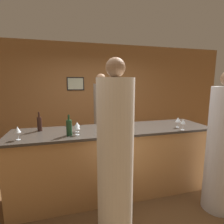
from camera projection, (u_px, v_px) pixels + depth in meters
The scene contains 15 objects.
ground_plane at pixel (114, 191), 2.90m from camera, with size 14.00×14.00×0.00m, color brown.
back_wall at pixel (93, 97), 4.78m from camera, with size 8.00×0.08×2.80m.
bar_counter at pixel (114, 161), 2.81m from camera, with size 3.10×0.78×1.06m.
bartender at pixel (101, 125), 3.59m from camera, with size 0.30×0.30×1.95m.
guest_0 at pixel (115, 161), 1.88m from camera, with size 0.39×0.39×2.02m.
guest_1 at pixel (222, 149), 2.36m from camera, with size 0.39×0.39×1.93m.
wine_bottle_0 at pixel (117, 126), 2.42m from camera, with size 0.08×0.08×0.31m.
wine_bottle_1 at pixel (40, 123), 2.59m from camera, with size 0.07×0.07×0.29m.
wine_bottle_2 at pixel (69, 127), 2.36m from camera, with size 0.08×0.08×0.29m.
wine_glass_0 at pixel (77, 124), 2.53m from camera, with size 0.08×0.08×0.15m.
wine_glass_1 at pixel (178, 120), 2.80m from camera, with size 0.08×0.08×0.17m.
wine_glass_2 at pixel (17, 130), 2.17m from camera, with size 0.08×0.08×0.18m.
wine_glass_3 at pixel (117, 124), 2.54m from camera, with size 0.08×0.08×0.15m.
wine_glass_4 at pixel (77, 127), 2.38m from camera, with size 0.08×0.08×0.15m.
wine_glass_5 at pixel (183, 122), 2.64m from camera, with size 0.07×0.07×0.16m.
Camera 1 is at (-0.72, -2.55, 1.76)m, focal length 28.00 mm.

